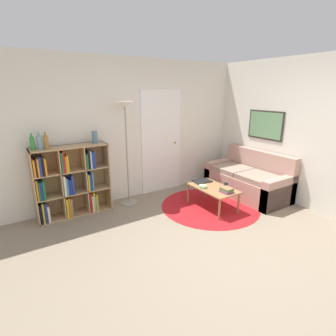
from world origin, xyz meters
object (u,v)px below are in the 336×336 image
object	(u,v)px
vase_on_shelf	(95,137)
floor_lamp	(125,122)
couch	(249,180)
bottle_right	(46,142)
bookshelf	(69,182)
bottle_middle	(40,142)
laptop	(202,181)
coffee_table	(212,189)
cup	(226,185)
bowl	(203,186)
bottle_left	(32,143)

from	to	relation	value
vase_on_shelf	floor_lamp	bearing A→B (deg)	-9.76
floor_lamp	vase_on_shelf	size ratio (longest dim) A/B	8.89
couch	bottle_right	distance (m)	3.76
bookshelf	floor_lamp	xyz separation A→B (m)	(1.01, -0.10, 0.93)
bookshelf	floor_lamp	size ratio (longest dim) A/B	0.64
couch	bottle_middle	world-z (taller)	bottle_middle
laptop	bottle_middle	size ratio (longest dim) A/B	1.36
coffee_table	cup	xyz separation A→B (m)	(0.20, -0.12, 0.08)
laptop	bowl	world-z (taller)	bowl
couch	bowl	xyz separation A→B (m)	(-1.22, -0.02, 0.12)
laptop	bottle_left	size ratio (longest dim) A/B	1.40
bookshelf	laptop	bearing A→B (deg)	-19.05
bottle_middle	bookshelf	bearing A→B (deg)	2.50
cup	bottle_middle	bearing A→B (deg)	156.58
laptop	coffee_table	bearing A→B (deg)	-95.06
bookshelf	laptop	distance (m)	2.34
bookshelf	bowl	size ratio (longest dim) A/B	8.57
bowl	bottle_middle	world-z (taller)	bottle_middle
couch	cup	size ratio (longest dim) A/B	19.25
coffee_table	laptop	xyz separation A→B (m)	(0.03, 0.32, 0.05)
coffee_table	bottle_right	size ratio (longest dim) A/B	3.57
cup	bookshelf	bearing A→B (deg)	153.27
coffee_table	couch	bearing A→B (deg)	4.69
coffee_table	bottle_left	bearing A→B (deg)	157.74
coffee_table	bottle_right	bearing A→B (deg)	156.80
bowl	cup	distance (m)	0.41
bottle_middle	cup	bearing A→B (deg)	-23.42
floor_lamp	bowl	xyz separation A→B (m)	(1.00, -0.92, -1.09)
laptop	bottle_middle	distance (m)	2.81
laptop	bottle_left	xyz separation A→B (m)	(-2.66, 0.76, 0.88)
floor_lamp	couch	xyz separation A→B (m)	(2.22, -0.90, -1.21)
bowl	cup	bearing A→B (deg)	-26.81
vase_on_shelf	bottle_middle	bearing A→B (deg)	-179.34
cup	bottle_right	distance (m)	3.01
floor_lamp	coffee_table	bearing A→B (deg)	-40.14
coffee_table	vase_on_shelf	bearing A→B (deg)	147.55
floor_lamp	vase_on_shelf	xyz separation A→B (m)	(-0.52, 0.09, -0.23)
bookshelf	cup	xyz separation A→B (m)	(2.38, -1.20, -0.14)
cup	vase_on_shelf	xyz separation A→B (m)	(-1.89, 1.19, 0.84)
bowl	vase_on_shelf	distance (m)	2.02
coffee_table	bottle_middle	xyz separation A→B (m)	(-2.53, 1.07, 0.93)
bottle_middle	bottle_right	size ratio (longest dim) A/B	0.99
couch	bottle_left	bearing A→B (deg)	164.95
couch	bowl	bearing A→B (deg)	-179.20
vase_on_shelf	coffee_table	bearing A→B (deg)	-32.45
coffee_table	bottle_middle	world-z (taller)	bottle_middle
floor_lamp	bottle_left	xyz separation A→B (m)	(-1.46, 0.09, -0.23)
bookshelf	laptop	world-z (taller)	bookshelf
bottle_middle	vase_on_shelf	xyz separation A→B (m)	(0.84, 0.01, -0.00)
bookshelf	bowl	xyz separation A→B (m)	(2.01, -1.01, -0.16)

